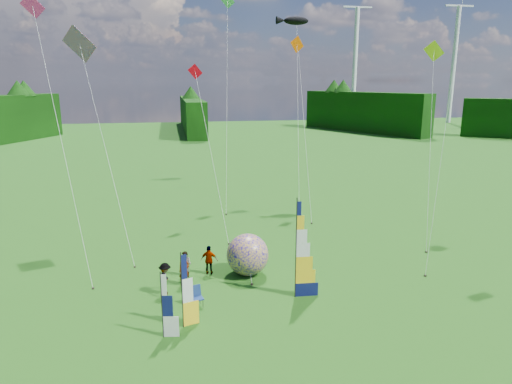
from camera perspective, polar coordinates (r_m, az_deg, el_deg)
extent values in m
plane|color=#264C0E|center=(22.49, 4.60, -16.09)|extent=(220.00, 220.00, 0.00)
sphere|color=#0B0095|center=(27.00, -1.07, -7.83)|extent=(2.96, 2.96, 2.48)
imported|color=#66594C|center=(26.11, -8.98, -9.65)|extent=(0.76, 0.65, 1.76)
imported|color=#66594C|center=(27.20, -8.79, -8.91)|extent=(0.81, 0.74, 1.53)
imported|color=#66594C|center=(25.25, -11.28, -10.59)|extent=(0.54, 1.17, 1.76)
imported|color=#66594C|center=(27.32, -5.87, -8.46)|extent=(1.10, 0.68, 1.75)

